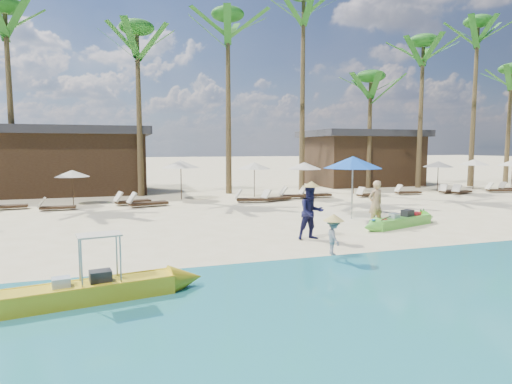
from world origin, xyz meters
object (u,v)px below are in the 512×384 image
object	(u,v)px
tourist	(376,203)
yellow_canoe	(90,291)
green_canoe	(401,221)
blue_umbrella	(353,162)

from	to	relation	value
tourist	yellow_canoe	bearing A→B (deg)	20.94
green_canoe	yellow_canoe	distance (m)	11.83
blue_umbrella	green_canoe	bearing A→B (deg)	-66.53
green_canoe	blue_umbrella	bearing A→B (deg)	95.53
green_canoe	blue_umbrella	xyz separation A→B (m)	(-0.91, 2.10, 2.17)
tourist	blue_umbrella	bearing A→B (deg)	-97.88
tourist	blue_umbrella	size ratio (longest dim) A/B	0.67
tourist	green_canoe	bearing A→B (deg)	153.14
yellow_canoe	tourist	world-z (taller)	tourist
green_canoe	tourist	xyz separation A→B (m)	(-0.93, 0.33, 0.67)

